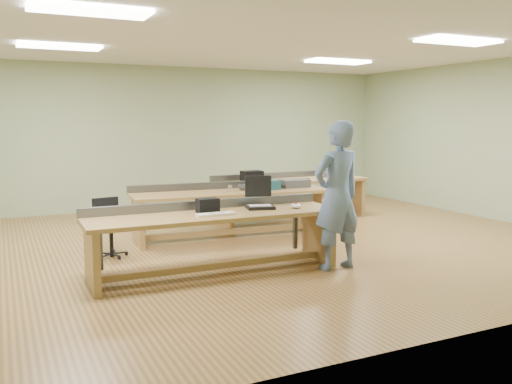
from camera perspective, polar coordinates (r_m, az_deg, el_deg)
floor at (r=8.30m, az=-0.39°, el=-5.46°), size 10.00×10.00×0.00m
ceiling at (r=8.16m, az=-0.41°, el=15.51°), size 10.00×10.00×0.00m
wall_back at (r=11.84m, az=-8.65°, el=5.69°), size 10.00×0.04×3.00m
wall_front at (r=4.78m, az=20.32°, el=2.62°), size 10.00×0.04×3.00m
wall_right at (r=11.17m, az=23.64°, el=5.04°), size 0.04×8.00×3.00m
fluor_panels at (r=8.16m, az=-0.41°, el=15.31°), size 6.20×3.50×0.03m
workbench_front at (r=6.67m, az=-4.40°, el=-3.79°), size 3.14×0.87×0.86m
workbench_mid at (r=8.69m, az=-2.74°, el=-1.10°), size 3.20×1.06×0.86m
workbench_back at (r=10.36m, az=3.72°, el=0.29°), size 3.10×0.94×0.86m
person at (r=6.84m, az=8.54°, el=-0.38°), size 0.72×0.50×1.87m
laptop_base at (r=6.92m, az=0.45°, el=-1.60°), size 0.41×0.36×0.04m
laptop_screen at (r=7.02m, az=0.23°, el=0.62°), size 0.34×0.10×0.27m
keyboard at (r=6.46m, az=-4.27°, el=-2.35°), size 0.46×0.16×0.03m
trackball_mouse at (r=6.97m, az=4.25°, el=-1.44°), size 0.17×0.19×0.07m
camera_bag at (r=6.63m, az=-5.11°, el=-1.43°), size 0.26×0.17×0.18m
task_chair at (r=7.76m, az=-15.11°, el=-4.42°), size 0.51×0.51×0.81m
parts_bin_teal at (r=8.84m, az=0.99°, el=0.76°), size 0.42×0.31×0.15m
parts_bin_grey at (r=9.16m, az=4.09°, el=0.92°), size 0.48×0.31×0.13m
mug at (r=8.73m, az=-1.46°, el=0.51°), size 0.16×0.16×0.10m
drinks_can at (r=8.50m, az=-2.75°, el=0.36°), size 0.07×0.07×0.11m
storage_box_back at (r=9.81m, az=-0.44°, el=1.63°), size 0.38×0.28×0.21m
tray_back at (r=10.78m, az=7.56°, el=1.82°), size 0.32×0.29×0.11m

